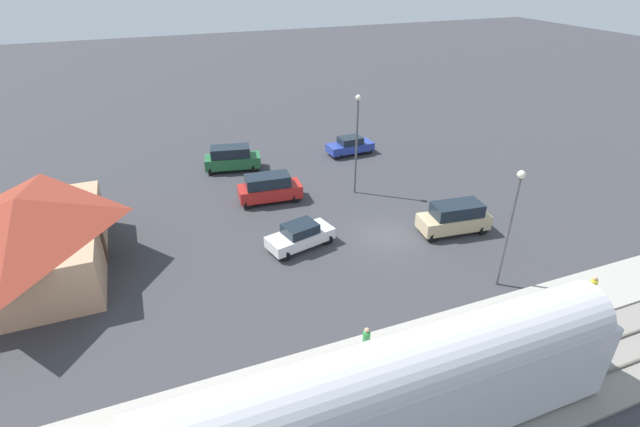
% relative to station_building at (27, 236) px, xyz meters
% --- Properties ---
extents(ground_plane, '(200.00, 200.00, 0.00)m').
position_rel_station_building_xyz_m(ground_plane, '(-4.00, -22.00, -2.67)').
color(ground_plane, '#38383D').
extents(railway_track, '(4.80, 70.00, 0.30)m').
position_rel_station_building_xyz_m(railway_track, '(-18.00, -22.00, -2.58)').
color(railway_track, gray).
rests_on(railway_track, ground).
extents(platform, '(3.20, 46.00, 0.30)m').
position_rel_station_building_xyz_m(platform, '(-14.00, -22.00, -2.52)').
color(platform, '#A8A399').
rests_on(platform, ground).
extents(station_building, '(11.52, 8.61, 5.14)m').
position_rel_station_building_xyz_m(station_building, '(0.00, 0.00, 0.00)').
color(station_building, tan).
rests_on(station_building, ground).
extents(pedestrian_on_platform, '(0.36, 0.36, 1.71)m').
position_rel_station_building_xyz_m(pedestrian_on_platform, '(-13.71, -15.65, -1.39)').
color(pedestrian_on_platform, '#333338').
rests_on(pedestrian_on_platform, platform).
extents(pedestrian_waiting_far, '(0.36, 0.36, 1.71)m').
position_rel_station_building_xyz_m(pedestrian_waiting_far, '(-14.61, -28.97, -1.39)').
color(pedestrian_waiting_far, '#333338').
rests_on(pedestrian_waiting_far, platform).
extents(suv_tan, '(2.49, 5.09, 2.22)m').
position_rel_station_building_xyz_m(suv_tan, '(-5.15, -26.72, -1.52)').
color(suv_tan, '#C6B284').
rests_on(suv_tan, ground).
extents(sedan_blue, '(2.05, 4.58, 1.74)m').
position_rel_station_building_xyz_m(sedan_blue, '(10.95, -26.05, -1.79)').
color(sedan_blue, '#283D9E').
rests_on(sedan_blue, ground).
extents(suv_red, '(2.35, 5.04, 2.22)m').
position_rel_station_building_xyz_m(suv_red, '(4.14, -15.95, -1.52)').
color(suv_red, red).
rests_on(suv_red, ground).
extents(suv_green, '(2.85, 5.18, 2.22)m').
position_rel_station_building_xyz_m(suv_green, '(11.29, -14.50, -1.52)').
color(suv_green, '#236638').
rests_on(suv_green, ground).
extents(sedan_white, '(2.87, 4.81, 1.74)m').
position_rel_station_building_xyz_m(sedan_white, '(-3.09, -16.02, -1.79)').
color(sedan_white, white).
rests_on(sedan_white, ground).
extents(light_pole_near_platform, '(0.44, 0.44, 7.39)m').
position_rel_station_building_xyz_m(light_pole_near_platform, '(-11.20, -25.59, 2.01)').
color(light_pole_near_platform, '#515156').
rests_on(light_pole_near_platform, ground).
extents(light_pole_lot_center, '(0.44, 0.44, 8.10)m').
position_rel_station_building_xyz_m(light_pole_lot_center, '(3.05, -22.89, 2.39)').
color(light_pole_lot_center, '#515156').
rests_on(light_pole_lot_center, ground).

